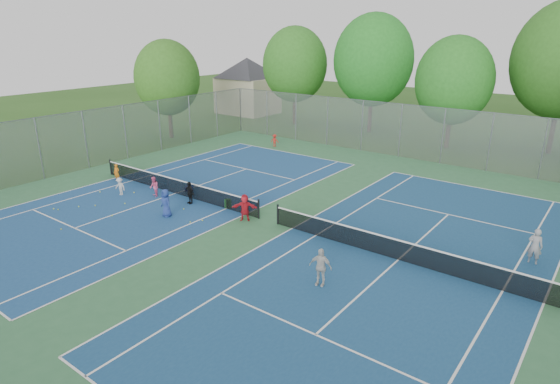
# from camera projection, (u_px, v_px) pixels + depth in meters

# --- Properties ---
(ground) EXTENTS (120.00, 120.00, 0.00)m
(ground) POSITION_uv_depth(u_px,v_px,m) (268.00, 221.00, 23.67)
(ground) COLOR #274F18
(ground) RESTS_ON ground
(court_pad) EXTENTS (32.00, 32.00, 0.01)m
(court_pad) POSITION_uv_depth(u_px,v_px,m) (268.00, 221.00, 23.67)
(court_pad) COLOR #31673F
(court_pad) RESTS_ON ground
(court_left) EXTENTS (10.97, 23.77, 0.01)m
(court_left) POSITION_uv_depth(u_px,v_px,m) (175.00, 193.00, 27.64)
(court_left) COLOR navy
(court_left) RESTS_ON court_pad
(court_right) EXTENTS (10.97, 23.77, 0.01)m
(court_right) POSITION_uv_depth(u_px,v_px,m) (398.00, 260.00, 19.68)
(court_right) COLOR navy
(court_right) RESTS_ON court_pad
(net_left) EXTENTS (12.87, 0.10, 0.91)m
(net_left) POSITION_uv_depth(u_px,v_px,m) (175.00, 186.00, 27.50)
(net_left) COLOR black
(net_left) RESTS_ON ground
(net_right) EXTENTS (12.87, 0.10, 0.91)m
(net_right) POSITION_uv_depth(u_px,v_px,m) (399.00, 251.00, 19.54)
(net_right) COLOR black
(net_right) RESTS_ON ground
(fence_north) EXTENTS (32.00, 0.10, 4.00)m
(fence_north) POSITION_uv_depth(u_px,v_px,m) (400.00, 131.00, 35.07)
(fence_north) COLOR gray
(fence_north) RESTS_ON ground
(fence_west) EXTENTS (0.10, 32.00, 4.00)m
(fence_west) POSITION_uv_depth(u_px,v_px,m) (86.00, 140.00, 32.11)
(fence_west) COLOR gray
(fence_west) RESTS_ON ground
(house) EXTENTS (11.03, 11.03, 7.30)m
(house) POSITION_uv_depth(u_px,v_px,m) (247.00, 76.00, 52.88)
(house) COLOR #B7A88C
(house) RESTS_ON ground
(tree_nw) EXTENTS (6.40, 6.40, 9.58)m
(tree_nw) POSITION_uv_depth(u_px,v_px,m) (295.00, 65.00, 46.27)
(tree_nw) COLOR #443326
(tree_nw) RESTS_ON ground
(tree_nl) EXTENTS (7.20, 7.20, 10.69)m
(tree_nl) POSITION_uv_depth(u_px,v_px,m) (373.00, 60.00, 42.26)
(tree_nl) COLOR #443326
(tree_nl) RESTS_ON ground
(tree_nc) EXTENTS (6.00, 6.00, 8.85)m
(tree_nc) POSITION_uv_depth(u_px,v_px,m) (454.00, 81.00, 36.58)
(tree_nc) COLOR #443326
(tree_nc) RESTS_ON ground
(tree_side_w) EXTENTS (5.60, 5.60, 8.47)m
(tree_side_w) POSITION_uv_depth(u_px,v_px,m) (167.00, 78.00, 40.28)
(tree_side_w) COLOR #443326
(tree_side_w) RESTS_ON ground
(ball_crate) EXTENTS (0.48, 0.48, 0.32)m
(ball_crate) POSITION_uv_depth(u_px,v_px,m) (189.00, 189.00, 28.00)
(ball_crate) COLOR #1632A9
(ball_crate) RESTS_ON ground
(ball_hopper) EXTENTS (0.32, 0.32, 0.53)m
(ball_hopper) POSITION_uv_depth(u_px,v_px,m) (228.00, 204.00, 25.33)
(ball_hopper) COLOR #227E27
(ball_hopper) RESTS_ON ground
(student_a) EXTENTS (0.46, 0.36, 1.12)m
(student_a) POSITION_uv_depth(u_px,v_px,m) (117.00, 173.00, 29.76)
(student_a) COLOR orange
(student_a) RESTS_ON ground
(student_b) EXTENTS (0.72, 0.66, 1.19)m
(student_b) POSITION_uv_depth(u_px,v_px,m) (154.00, 187.00, 26.99)
(student_b) COLOR #ED5C8F
(student_b) RESTS_ON ground
(student_c) EXTENTS (0.74, 0.51, 1.06)m
(student_c) POSITION_uv_depth(u_px,v_px,m) (120.00, 187.00, 27.25)
(student_c) COLOR beige
(student_c) RESTS_ON ground
(student_d) EXTENTS (0.79, 0.41, 1.28)m
(student_d) POSITION_uv_depth(u_px,v_px,m) (190.00, 193.00, 25.89)
(student_d) COLOR black
(student_d) RESTS_ON ground
(student_e) EXTENTS (0.80, 0.60, 1.48)m
(student_e) POSITION_uv_depth(u_px,v_px,m) (166.00, 203.00, 24.09)
(student_e) COLOR navy
(student_e) RESTS_ON ground
(student_f) EXTENTS (1.31, 1.05, 1.39)m
(student_f) POSITION_uv_depth(u_px,v_px,m) (245.00, 208.00, 23.57)
(student_f) COLOR red
(student_f) RESTS_ON ground
(child_far_baseline) EXTENTS (0.75, 0.57, 1.03)m
(child_far_baseline) POSITION_uv_depth(u_px,v_px,m) (275.00, 141.00, 38.57)
(child_far_baseline) COLOR #AC2118
(child_far_baseline) RESTS_ON ground
(instructor) EXTENTS (0.58, 0.39, 1.56)m
(instructor) POSITION_uv_depth(u_px,v_px,m) (535.00, 246.00, 19.19)
(instructor) COLOR gray
(instructor) RESTS_ON ground
(teen_court_b) EXTENTS (0.95, 0.56, 1.52)m
(teen_court_b) POSITION_uv_depth(u_px,v_px,m) (320.00, 267.00, 17.55)
(teen_court_b) COLOR beige
(teen_court_b) RESTS_ON ground
(tennis_ball_0) EXTENTS (0.07, 0.07, 0.07)m
(tennis_ball_0) POSITION_uv_depth(u_px,v_px,m) (95.00, 206.00, 25.68)
(tennis_ball_0) COLOR gold
(tennis_ball_0) RESTS_ON ground
(tennis_ball_1) EXTENTS (0.07, 0.07, 0.07)m
(tennis_ball_1) POSITION_uv_depth(u_px,v_px,m) (58.00, 210.00, 25.09)
(tennis_ball_1) COLOR #B5D130
(tennis_ball_1) RESTS_ON ground
(tennis_ball_2) EXTENTS (0.07, 0.07, 0.07)m
(tennis_ball_2) POSITION_uv_depth(u_px,v_px,m) (190.00, 222.00, 23.46)
(tennis_ball_2) COLOR #A3C22D
(tennis_ball_2) RESTS_ON ground
(tennis_ball_3) EXTENTS (0.07, 0.07, 0.07)m
(tennis_ball_3) POSITION_uv_depth(u_px,v_px,m) (79.00, 207.00, 25.50)
(tennis_ball_3) COLOR #B9E234
(tennis_ball_3) RESTS_ON ground
(tennis_ball_4) EXTENTS (0.07, 0.07, 0.07)m
(tennis_ball_4) POSITION_uv_depth(u_px,v_px,m) (125.00, 204.00, 25.96)
(tennis_ball_4) COLOR #C7F138
(tennis_ball_4) RESTS_ON ground
(tennis_ball_5) EXTENTS (0.07, 0.07, 0.07)m
(tennis_ball_5) POSITION_uv_depth(u_px,v_px,m) (202.00, 221.00, 23.67)
(tennis_ball_5) COLOR yellow
(tennis_ball_5) RESTS_ON ground
(tennis_ball_6) EXTENTS (0.07, 0.07, 0.07)m
(tennis_ball_6) POSITION_uv_depth(u_px,v_px,m) (184.00, 209.00, 25.17)
(tennis_ball_6) COLOR #C5DE33
(tennis_ball_6) RESTS_ON ground
(tennis_ball_7) EXTENTS (0.07, 0.07, 0.07)m
(tennis_ball_7) POSITION_uv_depth(u_px,v_px,m) (61.00, 229.00, 22.63)
(tennis_ball_7) COLOR #C4CF30
(tennis_ball_7) RESTS_ON ground
(tennis_ball_8) EXTENTS (0.07, 0.07, 0.07)m
(tennis_ball_8) POSITION_uv_depth(u_px,v_px,m) (134.00, 193.00, 27.69)
(tennis_ball_8) COLOR yellow
(tennis_ball_8) RESTS_ON ground
(tennis_ball_9) EXTENTS (0.07, 0.07, 0.07)m
(tennis_ball_9) POSITION_uv_depth(u_px,v_px,m) (112.00, 216.00, 24.26)
(tennis_ball_9) COLOR #C7E936
(tennis_ball_9) RESTS_ON ground
(tennis_ball_10) EXTENTS (0.07, 0.07, 0.07)m
(tennis_ball_10) POSITION_uv_depth(u_px,v_px,m) (100.00, 192.00, 27.80)
(tennis_ball_10) COLOR yellow
(tennis_ball_10) RESTS_ON ground
(tennis_ball_11) EXTENTS (0.07, 0.07, 0.07)m
(tennis_ball_11) POSITION_uv_depth(u_px,v_px,m) (54.00, 209.00, 25.20)
(tennis_ball_11) COLOR #D2EB36
(tennis_ball_11) RESTS_ON ground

